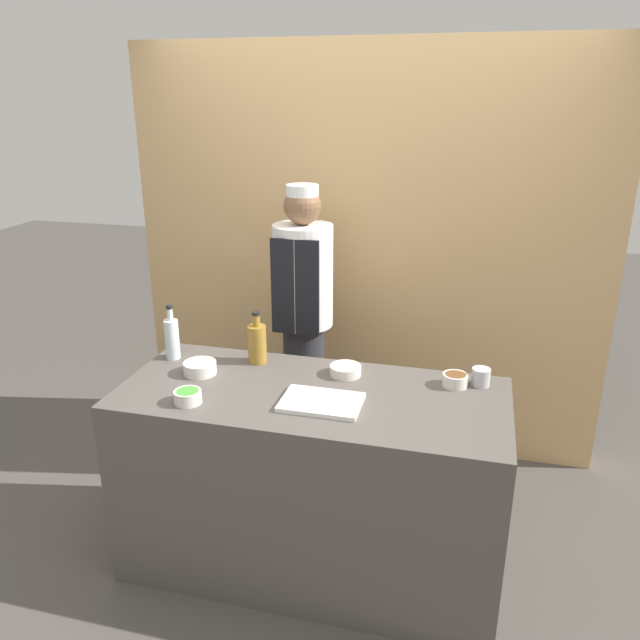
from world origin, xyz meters
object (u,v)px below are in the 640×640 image
object	(u,v)px
sauce_bowl_yellow	(345,370)
cup_steel	(481,377)
bottle_vinegar	(257,343)
sauce_bowl_brown	(455,379)
bottle_clear	(172,338)
sauce_bowl_white	(200,367)
chef_center	(303,322)
cutting_board	(321,402)
sauce_bowl_green	(188,396)

from	to	relation	value
sauce_bowl_yellow	cup_steel	distance (m)	0.60
bottle_vinegar	sauce_bowl_brown	bearing A→B (deg)	-1.72
bottle_vinegar	bottle_clear	size ratio (longest dim) A/B	0.94
sauce_bowl_yellow	bottle_clear	xyz separation A→B (m)	(-0.85, -0.02, 0.08)
sauce_bowl_white	sauce_bowl_yellow	world-z (taller)	sauce_bowl_white
bottle_vinegar	chef_center	xyz separation A→B (m)	(0.07, 0.55, -0.08)
cup_steel	cutting_board	bearing A→B (deg)	-150.80
sauce_bowl_white	sauce_bowl_brown	xyz separation A→B (m)	(1.14, 0.16, -0.00)
sauce_bowl_white	bottle_vinegar	xyz separation A→B (m)	(0.21, 0.19, 0.07)
sauce_bowl_white	chef_center	world-z (taller)	chef_center
sauce_bowl_yellow	bottle_vinegar	distance (m)	0.45
bottle_vinegar	sauce_bowl_yellow	bearing A→B (deg)	-4.90
sauce_bowl_green	bottle_clear	bearing A→B (deg)	123.88
bottle_clear	sauce_bowl_white	bearing A→B (deg)	-33.16
sauce_bowl_brown	bottle_vinegar	distance (m)	0.94
cutting_board	chef_center	distance (m)	0.95
sauce_bowl_brown	cup_steel	world-z (taller)	cup_steel
bottle_vinegar	bottle_clear	world-z (taller)	bottle_clear
sauce_bowl_brown	cutting_board	size ratio (longest dim) A/B	0.34
bottle_vinegar	chef_center	size ratio (longest dim) A/B	0.15
sauce_bowl_brown	chef_center	world-z (taller)	chef_center
bottle_clear	chef_center	xyz separation A→B (m)	(0.49, 0.60, -0.09)
sauce_bowl_green	bottle_vinegar	distance (m)	0.50
sauce_bowl_brown	cup_steel	bearing A→B (deg)	18.50
sauce_bowl_green	sauce_bowl_brown	xyz separation A→B (m)	(1.07, 0.44, 0.00)
sauce_bowl_white	sauce_bowl_brown	size ratio (longest dim) A/B	1.36
sauce_bowl_white	cutting_board	size ratio (longest dim) A/B	0.46
sauce_bowl_white	sauce_bowl_brown	distance (m)	1.16
sauce_bowl_white	bottle_vinegar	distance (m)	0.29
sauce_bowl_yellow	chef_center	xyz separation A→B (m)	(-0.37, 0.58, -0.01)
sauce_bowl_white	cup_steel	xyz separation A→B (m)	(1.25, 0.20, 0.01)
bottle_vinegar	bottle_clear	xyz separation A→B (m)	(-0.41, -0.06, 0.01)
cutting_board	sauce_bowl_white	bearing A→B (deg)	165.84
bottle_clear	chef_center	size ratio (longest dim) A/B	0.16
sauce_bowl_white	chef_center	distance (m)	0.79
bottle_vinegar	sauce_bowl_white	bearing A→B (deg)	-137.94
cup_steel	chef_center	xyz separation A→B (m)	(-0.97, 0.54, -0.02)
sauce_bowl_white	chef_center	xyz separation A→B (m)	(0.28, 0.74, -0.01)
cup_steel	sauce_bowl_green	bearing A→B (deg)	-157.85
sauce_bowl_yellow	sauce_bowl_green	world-z (taller)	sauce_bowl_green
sauce_bowl_yellow	bottle_vinegar	xyz separation A→B (m)	(-0.44, 0.04, 0.07)
cup_steel	sauce_bowl_brown	bearing A→B (deg)	-161.50
sauce_bowl_white	sauce_bowl_green	distance (m)	0.29
sauce_bowl_white	bottle_clear	distance (m)	0.25
sauce_bowl_white	sauce_bowl_green	bearing A→B (deg)	-75.10
cutting_board	cup_steel	size ratio (longest dim) A/B	4.08
cutting_board	bottle_clear	bearing A→B (deg)	160.64
sauce_bowl_yellow	cutting_board	bearing A→B (deg)	-96.43
sauce_bowl_white	sauce_bowl_yellow	xyz separation A→B (m)	(0.65, 0.15, -0.01)
bottle_vinegar	cutting_board	bearing A→B (deg)	-40.55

